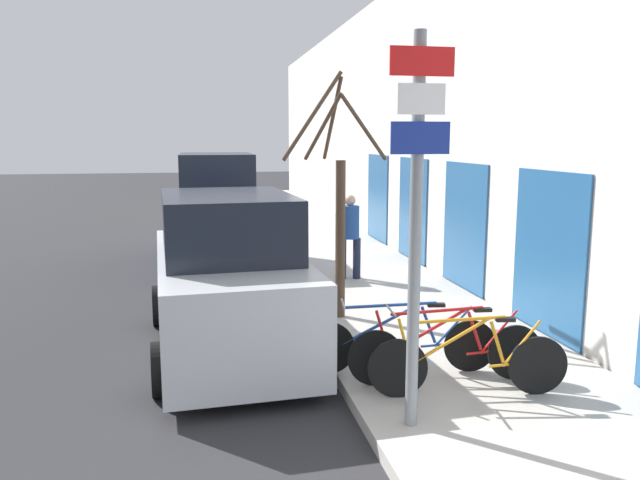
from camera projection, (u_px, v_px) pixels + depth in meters
ground_plane at (224, 268)px, 14.01m from camera, size 80.00×80.00×0.00m
sidewalk_curb at (315, 241)px, 17.21m from camera, size 3.20×32.00×0.15m
building_facade at (378, 125)px, 16.94m from camera, size 0.23×32.00×6.50m
signpost at (416, 218)px, 5.69m from camera, size 0.59×0.14×3.67m
bicycle_0 at (468, 362)px, 6.63m from camera, size 2.14×0.48×0.89m
bicycle_1 at (446, 350)px, 7.00m from camera, size 2.25×0.44×0.88m
bicycle_2 at (400, 342)px, 7.30m from camera, size 2.28×0.51×0.86m
parked_car_0 at (228, 280)px, 8.41m from camera, size 2.23×4.59×2.16m
parked_car_1 at (218, 216)px, 14.09m from camera, size 1.99×4.72×2.54m
pedestrian_near at (350, 230)px, 12.10m from camera, size 0.43×0.37×1.66m
street_tree at (338, 208)px, 9.46m from camera, size 1.70×1.14×3.70m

